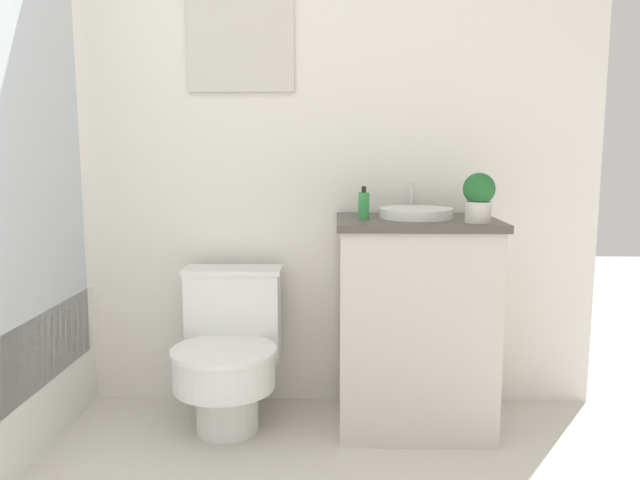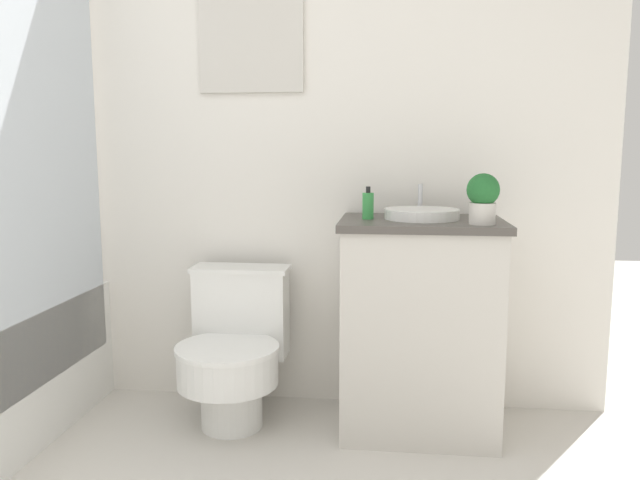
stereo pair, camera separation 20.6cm
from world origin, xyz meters
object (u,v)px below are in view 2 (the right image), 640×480
Objects in this scene: potted_plant at (483,197)px; toilet at (234,349)px; sink at (422,214)px; soap_bottle at (368,205)px.

toilet is at bearing 173.10° from potted_plant.
toilet is 0.96m from sink.
sink is 1.76× the size of potted_plant.
sink is (0.77, 0.04, 0.58)m from toilet.
toilet is 1.19m from potted_plant.
potted_plant is (0.98, -0.12, 0.66)m from toilet.
sink is at bearing 3.01° from toilet.
soap_bottle is (0.55, 0.01, 0.61)m from toilet.
sink reaches higher than toilet.
toilet is 0.82m from soap_bottle.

